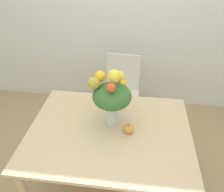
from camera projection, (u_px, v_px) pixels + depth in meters
ground_plane at (110, 183)px, 2.19m from camera, size 12.00×12.00×0.00m
wall_back at (125, 6)px, 2.58m from camera, size 8.00×0.06×2.70m
dining_table at (109, 138)px, 1.81m from camera, size 1.30×0.99×0.74m
flower_vase at (112, 96)px, 1.67m from camera, size 0.33×0.32×0.50m
pumpkin at (129, 128)px, 1.72m from camera, size 0.09×0.09×0.08m
dining_chair_near_window at (121, 93)px, 2.62m from camera, size 0.45×0.45×0.94m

